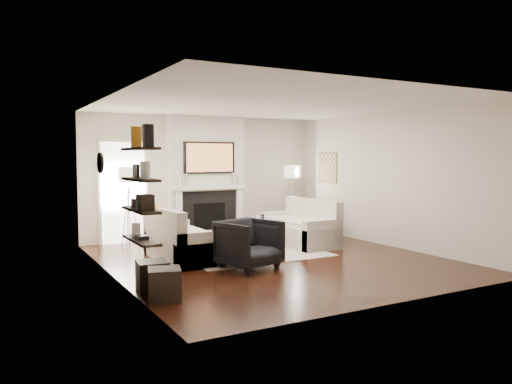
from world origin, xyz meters
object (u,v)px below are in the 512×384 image
ottoman_near (153,276)px  lamp_left_shade (128,174)px  loveseat_left_base (182,248)px  armchair (249,242)px  coffee_table (253,231)px  loveseat_right_base (299,234)px  lamp_right_shade (292,172)px

ottoman_near → lamp_left_shade: bearing=80.0°
loveseat_left_base → ottoman_near: bearing=-121.7°
loveseat_left_base → lamp_left_shade: size_ratio=4.50×
armchair → ottoman_near: bearing=-178.1°
lamp_left_shade → coffee_table: bearing=-41.9°
loveseat_right_base → coffee_table: 1.21m
loveseat_left_base → lamp_right_shade: bearing=27.1°
armchair → lamp_right_shade: 4.13m
loveseat_right_base → armchair: armchair is taller
loveseat_left_base → coffee_table: 1.47m
loveseat_right_base → lamp_left_shade: size_ratio=4.50×
loveseat_left_base → loveseat_right_base: bearing=5.7°
coffee_table → lamp_left_shade: lamp_left_shade is taller
ottoman_near → loveseat_left_base: bearing=58.3°
ottoman_near → loveseat_right_base: bearing=28.3°
lamp_left_shade → ottoman_near: lamp_left_shade is taller
lamp_left_shade → lamp_right_shade: same height
loveseat_right_base → lamp_right_shade: (0.81, 1.50, 1.24)m
loveseat_left_base → armchair: 1.38m
loveseat_right_base → armchair: size_ratio=2.08×
lamp_left_shade → armchair: bearing=-68.5°
loveseat_left_base → loveseat_right_base: (2.63, 0.26, 0.00)m
armchair → coffee_table: bearing=42.6°
ottoman_near → coffee_table: bearing=35.5°
loveseat_right_base → ottoman_near: (-3.71, -2.00, -0.01)m
coffee_table → armchair: (-0.75, -1.23, 0.03)m
lamp_left_shade → ottoman_near: (-0.62, -3.52, -1.25)m
loveseat_right_base → coffee_table: size_ratio=1.64×
loveseat_right_base → ottoman_near: loveseat_right_base is taller
armchair → lamp_left_shade: (-1.16, 2.95, 1.02)m
loveseat_left_base → lamp_right_shade: 4.06m
lamp_right_shade → lamp_left_shade: bearing=179.6°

